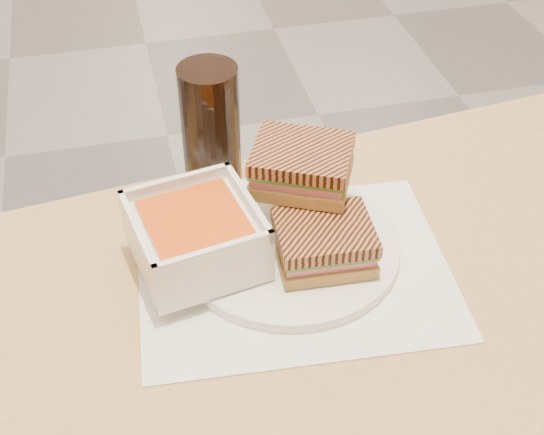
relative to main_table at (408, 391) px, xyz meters
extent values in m
cube|color=tan|center=(0.00, 0.00, 0.10)|extent=(1.27, 0.84, 0.03)
cube|color=white|center=(-0.11, 0.12, 0.11)|extent=(0.38, 0.30, 0.00)
cylinder|color=white|center=(-0.11, 0.15, 0.12)|extent=(0.26, 0.26, 0.01)
cube|color=white|center=(-0.22, 0.14, 0.16)|extent=(0.16, 0.16, 0.06)
cube|color=#E24B0A|center=(-0.22, 0.14, 0.19)|extent=(0.12, 0.12, 0.01)
cube|color=white|center=(-0.15, 0.15, 0.19)|extent=(0.03, 0.13, 0.02)
cube|color=white|center=(-0.28, 0.13, 0.19)|extent=(0.03, 0.13, 0.02)
cube|color=white|center=(-0.23, 0.21, 0.19)|extent=(0.13, 0.03, 0.02)
cube|color=white|center=(-0.21, 0.08, 0.19)|extent=(0.13, 0.03, 0.02)
cube|color=#A6813F|center=(-0.08, 0.11, 0.14)|extent=(0.11, 0.10, 0.02)
cube|color=#CD6773|center=(-0.08, 0.11, 0.15)|extent=(0.10, 0.09, 0.01)
cube|color=#386B23|center=(-0.08, 0.11, 0.16)|extent=(0.11, 0.09, 0.01)
cube|color=#9B592E|center=(-0.08, 0.11, 0.17)|extent=(0.11, 0.10, 0.02)
cube|color=#A6813F|center=(-0.08, 0.19, 0.19)|extent=(0.14, 0.13, 0.02)
cube|color=#CD6773|center=(-0.08, 0.19, 0.20)|extent=(0.13, 0.12, 0.01)
cube|color=#386B23|center=(-0.08, 0.19, 0.21)|extent=(0.14, 0.13, 0.01)
cube|color=#9B592E|center=(-0.08, 0.19, 0.22)|extent=(0.14, 0.13, 0.02)
cylinder|color=black|center=(-0.17, 0.31, 0.19)|extent=(0.08, 0.08, 0.16)
camera|label=1|loc=(-0.28, -0.47, 0.73)|focal=49.23mm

